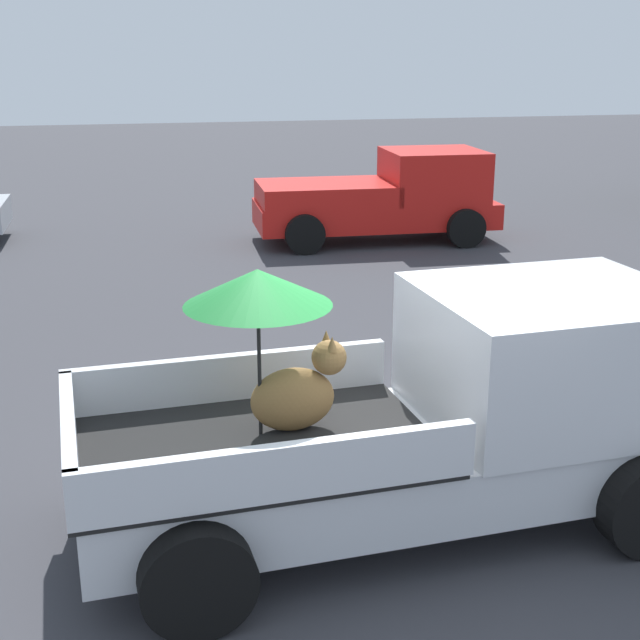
# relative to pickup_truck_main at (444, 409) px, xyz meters

# --- Properties ---
(ground_plane) EXTENTS (80.00, 80.00, 0.00)m
(ground_plane) POSITION_rel_pickup_truck_main_xyz_m (-0.45, -0.04, -0.96)
(ground_plane) COLOR #38383D
(pickup_truck_main) EXTENTS (5.17, 2.53, 2.22)m
(pickup_truck_main) POSITION_rel_pickup_truck_main_xyz_m (0.00, 0.00, 0.00)
(pickup_truck_main) COLOR black
(pickup_truck_main) RESTS_ON ground
(pickup_truck_red) EXTENTS (4.86, 2.30, 1.80)m
(pickup_truck_red) POSITION_rel_pickup_truck_main_xyz_m (2.68, 10.64, -0.09)
(pickup_truck_red) COLOR black
(pickup_truck_red) RESTS_ON ground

